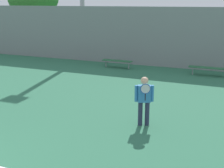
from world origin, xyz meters
TOP-DOWN VIEW (x-y plane):
  - tennis_player at (3.16, 5.05)m, footprint 0.55×0.50m
  - bench_adjacent_court at (4.33, 12.79)m, footprint 2.12×0.40m
  - bench_by_gate at (-0.85, 12.79)m, footprint 1.79×0.40m
  - back_fence at (0.00, 14.15)m, footprint 34.55×0.06m

SIDE VIEW (x-z plane):
  - bench_by_gate at x=-0.85m, z-range 0.18..0.63m
  - bench_adjacent_court at x=4.33m, z-range 0.19..0.64m
  - tennis_player at x=3.16m, z-range 0.11..1.67m
  - back_fence at x=0.00m, z-range 0.00..3.48m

